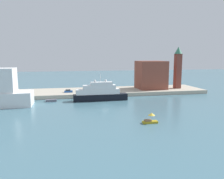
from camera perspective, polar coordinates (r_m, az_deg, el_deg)
ground at (r=88.82m, az=-1.61°, el=-3.88°), size 400.00×400.00×0.00m
quay_dock at (r=115.32m, az=-3.99°, el=-0.58°), size 110.00×22.88×1.74m
large_yacht at (r=97.07m, az=-3.12°, el=-0.90°), size 22.98×3.99×11.79m
small_motorboat at (r=66.10m, az=9.53°, el=-7.34°), size 4.34×1.97×2.94m
work_barge at (r=98.32m, az=-14.97°, el=-2.68°), size 4.48×1.77×0.93m
harbor_building at (r=121.55m, az=9.69°, el=3.63°), size 14.14×13.00×14.47m
bell_tower at (r=125.69m, az=16.13°, el=5.69°), size 4.05×4.05×21.84m
parked_car at (r=109.93m, az=-10.86°, el=-0.40°), size 3.84×1.88×1.35m
person_figure at (r=110.62m, az=-8.82°, el=-0.22°), size 0.36×0.36×1.55m
mooring_bollard at (r=105.09m, az=-3.55°, el=-0.76°), size 0.42×0.42×0.84m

